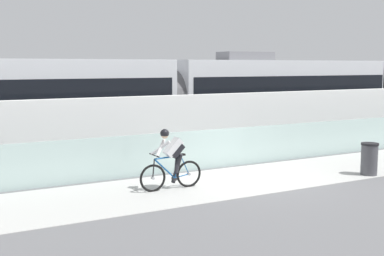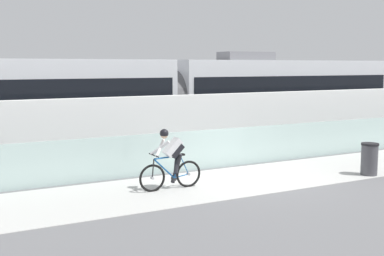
{
  "view_description": "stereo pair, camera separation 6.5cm",
  "coord_description": "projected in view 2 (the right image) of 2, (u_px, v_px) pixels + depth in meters",
  "views": [
    {
      "loc": [
        -8.16,
        -11.45,
        3.23
      ],
      "look_at": [
        -0.61,
        2.35,
        1.25
      ],
      "focal_mm": 46.71,
      "sensor_mm": 36.0,
      "label": 1
    },
    {
      "loc": [
        -8.11,
        -11.48,
        3.23
      ],
      "look_at": [
        -0.61,
        2.35,
        1.25
      ],
      "focal_mm": 46.71,
      "sensor_mm": 36.0,
      "label": 2
    }
  ],
  "objects": [
    {
      "name": "ground_plane",
      "position": [
        250.0,
        179.0,
        14.25
      ],
      "size": [
        200.0,
        200.0,
        0.0
      ],
      "primitive_type": "plane",
      "color": "slate"
    },
    {
      "name": "cyclist_on_bike",
      "position": [
        171.0,
        160.0,
        12.96
      ],
      "size": [
        1.77,
        0.58,
        1.61
      ],
      "color": "black",
      "rests_on": "ground"
    },
    {
      "name": "concrete_barrier_wall",
      "position": [
        190.0,
        127.0,
        17.29
      ],
      "size": [
        32.0,
        0.36,
        2.22
      ],
      "primitive_type": "cube",
      "color": "white",
      "rests_on": "ground"
    },
    {
      "name": "glass_parapet",
      "position": [
        217.0,
        148.0,
        15.78
      ],
      "size": [
        32.0,
        0.05,
        1.23
      ],
      "primitive_type": "cube",
      "color": "#ADC6C1",
      "rests_on": "ground"
    },
    {
      "name": "tram",
      "position": [
        169.0,
        98.0,
        20.34
      ],
      "size": [
        22.56,
        2.54,
        3.81
      ],
      "color": "silver",
      "rests_on": "ground"
    },
    {
      "name": "tram_rail_far",
      "position": [
        146.0,
        143.0,
        20.85
      ],
      "size": [
        32.0,
        0.08,
        0.01
      ],
      "primitive_type": "cube",
      "color": "#595654",
      "rests_on": "ground"
    },
    {
      "name": "trash_bin",
      "position": [
        369.0,
        159.0,
        14.7
      ],
      "size": [
        0.51,
        0.51,
        0.96
      ],
      "color": "#47474C",
      "rests_on": "ground"
    },
    {
      "name": "bike_path_deck",
      "position": [
        250.0,
        179.0,
        14.25
      ],
      "size": [
        32.0,
        3.2,
        0.01
      ],
      "primitive_type": "cube",
      "color": "beige",
      "rests_on": "ground"
    },
    {
      "name": "tram_rail_near",
      "position": [
        160.0,
        148.0,
        19.6
      ],
      "size": [
        32.0,
        0.08,
        0.01
      ],
      "primitive_type": "cube",
      "color": "#595654",
      "rests_on": "ground"
    }
  ]
}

